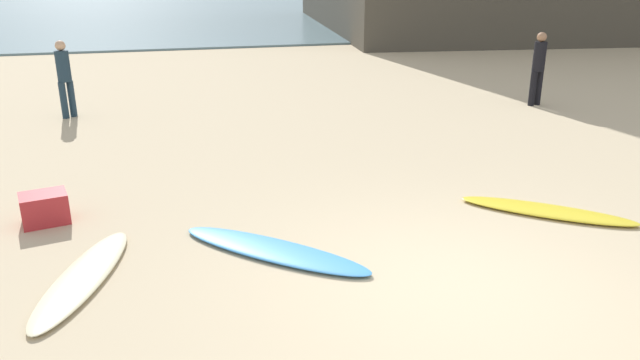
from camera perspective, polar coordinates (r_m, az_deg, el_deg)
ground_plane at (r=6.37m, az=12.66°, el=-9.89°), size 120.00×120.00×0.00m
ocean_water at (r=44.53m, az=-11.94°, el=15.26°), size 120.00×40.00×0.08m
surfboard_2 at (r=6.81m, az=-21.48°, el=-8.48°), size 1.13×2.23×0.08m
surfboard_3 at (r=8.49m, az=20.66°, el=-2.73°), size 2.03×1.80×0.08m
surfboard_5 at (r=6.91m, az=-4.43°, el=-6.62°), size 2.14×2.07×0.08m
beachgoer_near at (r=14.97m, az=19.97°, el=10.18°), size 0.34×0.34×1.68m
beachgoer_mid at (r=14.00m, az=-23.04°, el=9.09°), size 0.40×0.40×1.63m
beach_cooler at (r=8.38m, az=-24.62°, el=-2.44°), size 0.64×0.55×0.39m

